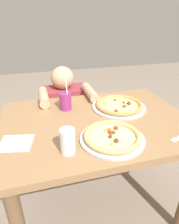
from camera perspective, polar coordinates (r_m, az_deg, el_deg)
name	(u,v)px	position (r m, az deg, el deg)	size (l,w,h in m)	color
ground_plane	(95,203)	(1.71, 1.59, -24.76)	(8.00, 8.00, 0.00)	gray
dining_table	(96,136)	(1.28, 1.95, -6.97)	(1.16, 0.84, 0.75)	#936D47
pizza_near	(112,137)	(1.04, 6.54, -7.09)	(0.34, 0.34, 0.04)	#B7B7BC
pizza_far	(119,105)	(1.38, 8.46, 1.86)	(0.37, 0.37, 0.04)	#B7B7BC
drink_cup_colored	(66,101)	(1.34, -6.92, 3.12)	(0.08, 0.08, 0.20)	#8C2D72
water_cup_clear	(68,141)	(0.93, -6.27, -8.25)	(0.07, 0.07, 0.12)	silver
paper_napkin	(16,143)	(1.08, -20.36, -8.37)	(0.16, 0.14, 0.00)	white
diner_seated	(65,122)	(1.87, -6.99, -2.89)	(0.42, 0.53, 0.94)	#333847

